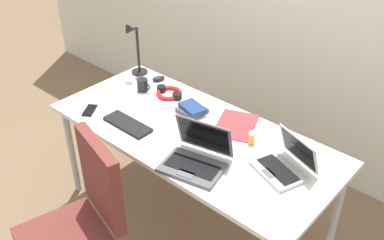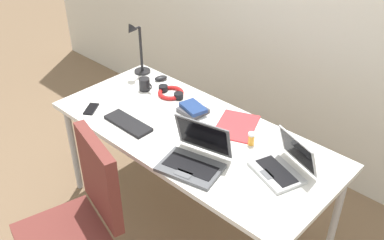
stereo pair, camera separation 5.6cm
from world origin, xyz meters
name	(u,v)px [view 1 (the left image)]	position (x,y,z in m)	size (l,w,h in m)	color
ground_plane	(192,218)	(0.00, 0.00, 0.00)	(12.00, 12.00, 0.00)	#7A6047
desk	(192,139)	(0.00, 0.00, 0.68)	(1.80, 0.80, 0.74)	white
desk_lamp	(134,50)	(-0.80, 0.28, 0.94)	(0.12, 0.18, 0.40)	black
laptop_by_keyboard	(196,158)	(0.23, -0.22, 0.79)	(0.38, 0.36, 0.24)	#515459
laptop_center	(284,164)	(0.61, 0.05, 0.78)	(0.34, 0.33, 0.20)	#B7BABC
external_keyboard	(128,124)	(-0.33, -0.22, 0.75)	(0.33, 0.12, 0.02)	black
computer_mouse	(159,78)	(-0.61, 0.32, 0.76)	(0.06, 0.10, 0.03)	black
cell_phone	(90,110)	(-0.64, -0.27, 0.74)	(0.06, 0.14, 0.01)	black
headphones	(169,93)	(-0.41, 0.22, 0.76)	(0.21, 0.18, 0.04)	red
pill_bottle	(252,138)	(0.34, 0.13, 0.78)	(0.04, 0.04, 0.08)	gold
book_stack	(192,109)	(-0.14, 0.16, 0.77)	(0.19, 0.16, 0.05)	#4C4C51
paper_folder_center	(236,125)	(0.16, 0.22, 0.74)	(0.23, 0.31, 0.01)	red
coffee_mug	(143,85)	(-0.58, 0.14, 0.78)	(0.11, 0.08, 0.09)	black
office_chair	(79,237)	(-0.11, -0.80, 0.40)	(0.54, 0.59, 0.97)	black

